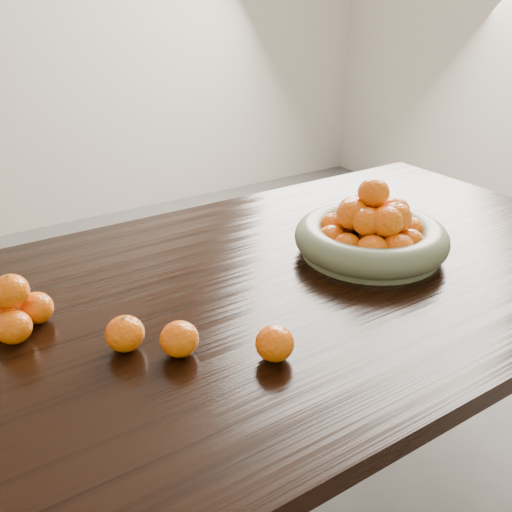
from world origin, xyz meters
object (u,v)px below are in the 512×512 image
dining_table (242,325)px  orange_pyramid (14,309)px  loose_orange_0 (125,334)px  fruit_bowl (372,233)px

dining_table → orange_pyramid: (-0.43, 0.10, 0.13)m
dining_table → loose_orange_0: loose_orange_0 is taller
dining_table → fruit_bowl: fruit_bowl is taller
loose_orange_0 → orange_pyramid: bearing=130.5°
orange_pyramid → loose_orange_0: orange_pyramid is taller
fruit_bowl → dining_table: bearing=177.2°
dining_table → orange_pyramid: size_ratio=15.06×
dining_table → loose_orange_0: bearing=-165.4°
dining_table → fruit_bowl: size_ratio=5.50×
dining_table → fruit_bowl: bearing=-2.8°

